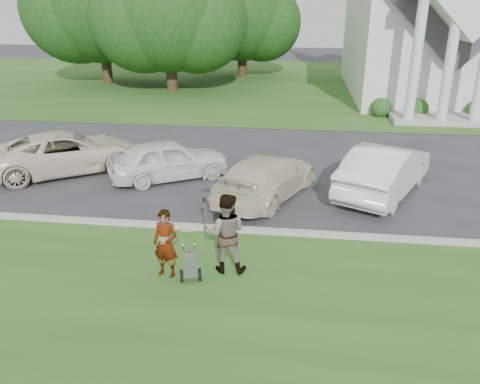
% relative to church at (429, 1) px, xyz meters
% --- Properties ---
extents(ground, '(120.00, 120.00, 0.00)m').
position_rel_church_xyz_m(ground, '(-9.00, -23.11, -5.94)').
color(ground, '#333335').
rests_on(ground, ground).
extents(grass_strip, '(80.00, 7.00, 0.01)m').
position_rel_church_xyz_m(grass_strip, '(-9.00, -26.11, -5.93)').
color(grass_strip, '#2F581E').
rests_on(grass_strip, ground).
extents(church_lawn, '(80.00, 30.00, 0.01)m').
position_rel_church_xyz_m(church_lawn, '(-9.00, 3.89, -5.93)').
color(church_lawn, '#2F581E').
rests_on(church_lawn, ground).
extents(curb, '(80.00, 0.18, 0.15)m').
position_rel_church_xyz_m(curb, '(-9.00, -22.56, -5.86)').
color(curb, '#9E9E93').
rests_on(curb, ground).
extents(church, '(9.19, 19.00, 24.10)m').
position_rel_church_xyz_m(church, '(0.00, 0.00, 0.00)').
color(church, white).
rests_on(church, ground).
extents(tree_left, '(10.63, 8.40, 9.71)m').
position_rel_church_xyz_m(tree_left, '(-17.01, -1.13, -0.83)').
color(tree_left, '#332316').
rests_on(tree_left, ground).
extents(tree_far, '(11.64, 9.20, 10.73)m').
position_rel_church_xyz_m(tree_far, '(-23.01, 1.87, -0.25)').
color(tree_far, '#332316').
rests_on(tree_far, ground).
extents(tree_back, '(9.61, 7.60, 8.89)m').
position_rel_church_xyz_m(tree_back, '(-13.01, 6.87, -1.21)').
color(tree_back, '#332316').
rests_on(tree_back, ground).
extents(striping_cart, '(0.62, 0.99, 0.86)m').
position_rel_church_xyz_m(striping_cart, '(-10.14, -25.07, -5.57)').
color(striping_cart, black).
rests_on(striping_cart, ground).
extents(person_left, '(0.65, 0.50, 1.60)m').
position_rel_church_xyz_m(person_left, '(-10.72, -24.93, -5.14)').
color(person_left, '#999999').
rests_on(person_left, ground).
extents(person_right, '(0.94, 0.74, 1.89)m').
position_rel_church_xyz_m(person_right, '(-9.42, -24.53, -4.99)').
color(person_right, '#999999').
rests_on(person_right, ground).
extents(parking_meter_near, '(0.09, 0.09, 1.31)m').
position_rel_church_xyz_m(parking_meter_near, '(-10.17, -23.25, -5.11)').
color(parking_meter_near, gray).
rests_on(parking_meter_near, ground).
extents(car_a, '(5.71, 5.04, 1.47)m').
position_rel_church_xyz_m(car_a, '(-16.25, -18.41, -5.21)').
color(car_a, beige).
rests_on(car_a, ground).
extents(car_b, '(4.42, 3.55, 1.41)m').
position_rel_church_xyz_m(car_b, '(-12.37, -18.69, -5.23)').
color(car_b, white).
rests_on(car_b, ground).
extents(car_c, '(3.57, 5.05, 1.36)m').
position_rel_church_xyz_m(car_c, '(-8.86, -19.94, -5.26)').
color(car_c, beige).
rests_on(car_c, ground).
extents(car_d, '(3.71, 5.15, 1.61)m').
position_rel_church_xyz_m(car_d, '(-5.10, -19.11, -5.13)').
color(car_d, white).
rests_on(car_d, ground).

